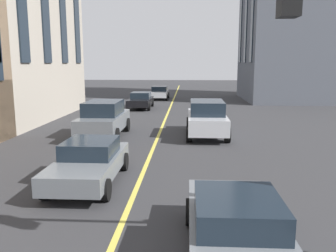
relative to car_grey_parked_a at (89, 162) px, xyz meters
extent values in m
cube|color=#D8C64C|center=(11.07, -1.58, -0.70)|extent=(80.00, 0.16, 0.01)
cube|color=slate|center=(-0.05, 0.00, -0.11)|extent=(4.40, 1.80, 0.55)
cube|color=#19232D|center=(0.17, 0.00, 0.42)|extent=(1.85, 1.58, 0.50)
cylinder|color=black|center=(-1.50, -0.86, -0.38)|extent=(0.64, 0.22, 0.64)
cylinder|color=black|center=(-1.50, 0.86, -0.38)|extent=(0.64, 0.22, 0.64)
cylinder|color=black|center=(1.40, -0.86, -0.38)|extent=(0.64, 0.22, 0.64)
cylinder|color=black|center=(1.40, 0.86, -0.38)|extent=(0.64, 0.22, 0.64)
cube|color=black|center=(19.07, 0.91, -0.11)|extent=(4.40, 1.80, 0.55)
cube|color=#19232D|center=(19.29, 0.91, 0.42)|extent=(1.85, 1.58, 0.50)
cylinder|color=black|center=(17.61, 0.05, -0.38)|extent=(0.64, 0.22, 0.64)
cylinder|color=black|center=(17.61, 1.78, -0.38)|extent=(0.64, 0.22, 0.64)
cylinder|color=black|center=(20.52, 0.05, -0.38)|extent=(0.64, 0.22, 0.64)
cylinder|color=black|center=(20.52, 1.78, -0.38)|extent=(0.64, 0.22, 0.64)
cube|color=slate|center=(7.21, 1.25, 0.08)|extent=(4.70, 1.95, 0.80)
cube|color=#19232D|center=(7.21, 1.25, 0.83)|extent=(2.59, 1.72, 0.70)
cylinder|color=black|center=(5.66, 0.32, -0.32)|extent=(0.76, 0.27, 0.76)
cylinder|color=black|center=(5.66, 2.19, -0.32)|extent=(0.76, 0.27, 0.76)
cylinder|color=black|center=(8.76, 0.32, -0.32)|extent=(0.76, 0.27, 0.76)
cylinder|color=black|center=(8.76, 2.19, -0.32)|extent=(0.76, 0.27, 0.76)
cube|color=#B7BABF|center=(27.06, -0.05, -0.11)|extent=(4.40, 1.80, 0.55)
cube|color=#19232D|center=(27.28, -0.05, 0.42)|extent=(1.85, 1.58, 0.50)
cylinder|color=black|center=(25.60, -0.91, -0.38)|extent=(0.64, 0.22, 0.64)
cylinder|color=black|center=(25.60, 0.82, -0.38)|extent=(0.64, 0.22, 0.64)
cylinder|color=black|center=(28.51, -0.91, -0.38)|extent=(0.64, 0.22, 0.64)
cylinder|color=black|center=(28.51, 0.82, -0.38)|extent=(0.64, 0.22, 0.64)
cube|color=slate|center=(-4.31, -4.10, -0.11)|extent=(4.40, 1.80, 0.55)
cube|color=#19232D|center=(-4.53, -4.10, 0.42)|extent=(1.85, 1.58, 0.50)
cylinder|color=black|center=(-2.86, -3.23, -0.38)|extent=(0.64, 0.22, 0.64)
cylinder|color=black|center=(-2.86, -4.96, -0.38)|extent=(0.64, 0.22, 0.64)
cube|color=#B7BABF|center=(7.70, -4.14, 0.08)|extent=(4.70, 1.95, 0.80)
cube|color=#19232D|center=(7.70, -4.14, 0.83)|extent=(2.59, 1.72, 0.70)
cylinder|color=black|center=(9.25, -3.20, -0.32)|extent=(0.76, 0.27, 0.76)
cylinder|color=black|center=(9.25, -5.08, -0.32)|extent=(0.76, 0.27, 0.76)
cylinder|color=black|center=(6.15, -3.20, -0.32)|extent=(0.76, 0.27, 0.76)
cylinder|color=black|center=(6.15, -5.08, -0.32)|extent=(0.76, 0.27, 0.76)
sphere|color=green|center=(-5.15, -4.65, 3.95)|extent=(0.18, 0.18, 0.18)
camera|label=1|loc=(-10.80, -3.15, 3.11)|focal=37.74mm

